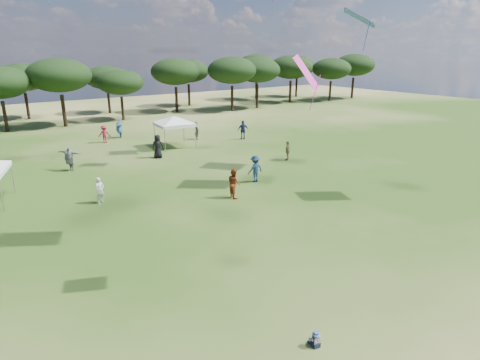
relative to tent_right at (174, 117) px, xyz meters
name	(u,v)px	position (x,y,z in m)	size (l,w,h in m)	color
tree_line	(45,76)	(-6.21, 20.01, 2.77)	(108.78, 17.63, 7.77)	black
tent_right	(174,117)	(0.00, 0.00, 0.00)	(6.06, 6.06, 3.08)	gray
toddler	(315,340)	(-8.52, -25.36, -2.44)	(0.36, 0.39, 0.50)	black
festival_crowd	(107,156)	(-7.04, -2.85, -1.79)	(28.66, 22.11, 1.90)	#151A4C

